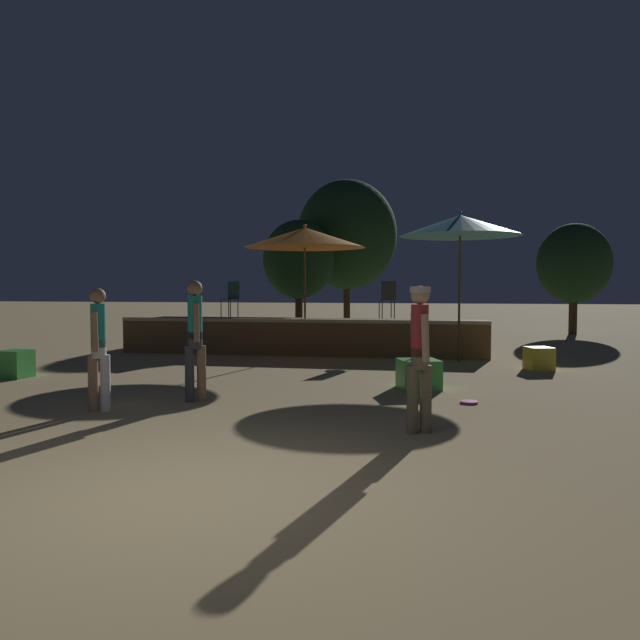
{
  "coord_description": "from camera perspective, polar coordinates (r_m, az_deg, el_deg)",
  "views": [
    {
      "loc": [
        2.03,
        -4.44,
        1.62
      ],
      "look_at": [
        0.0,
        6.07,
        1.06
      ],
      "focal_mm": 35.0,
      "sensor_mm": 36.0,
      "label": 1
    }
  ],
  "objects": [
    {
      "name": "ground_plane",
      "position": [
        5.15,
        -13.44,
        -15.45
      ],
      "size": [
        120.0,
        120.0,
        0.0
      ],
      "primitive_type": "plane",
      "color": "tan"
    },
    {
      "name": "wooden_deck",
      "position": [
        15.83,
        -1.2,
        -1.43
      ],
      "size": [
        8.88,
        2.37,
        0.88
      ],
      "color": "brown",
      "rests_on": "ground"
    },
    {
      "name": "patio_umbrella_0",
      "position": [
        14.9,
        -1.39,
        7.53
      ],
      "size": [
        2.88,
        2.88,
        3.12
      ],
      "color": "brown",
      "rests_on": "ground"
    },
    {
      "name": "patio_umbrella_1",
      "position": [
        14.0,
        12.69,
        8.41
      ],
      "size": [
        2.64,
        2.64,
        3.27
      ],
      "color": "brown",
      "rests_on": "ground"
    },
    {
      "name": "cube_seat_0",
      "position": [
        12.96,
        19.39,
        -3.35
      ],
      "size": [
        0.59,
        0.59,
        0.45
      ],
      "rotation": [
        0.0,
        0.0,
        0.32
      ],
      "color": "yellow",
      "rests_on": "ground"
    },
    {
      "name": "cube_seat_1",
      "position": [
        12.47,
        -26.08,
        -3.63
      ],
      "size": [
        0.51,
        0.51,
        0.5
      ],
      "rotation": [
        0.0,
        0.0,
        -0.08
      ],
      "color": "#4CC651",
      "rests_on": "ground"
    },
    {
      "name": "cube_seat_2",
      "position": [
        10.12,
        9.01,
        -4.91
      ],
      "size": [
        0.77,
        0.77,
        0.47
      ],
      "rotation": [
        0.0,
        0.0,
        0.32
      ],
      "color": "#4CC651",
      "rests_on": "ground"
    },
    {
      "name": "person_0",
      "position": [
        8.63,
        -19.59,
        -2.28
      ],
      "size": [
        0.28,
        0.45,
        1.61
      ],
      "rotation": [
        0.0,
        0.0,
        0.25
      ],
      "color": "#997051",
      "rests_on": "ground"
    },
    {
      "name": "person_1",
      "position": [
        8.99,
        -11.35,
        -1.45
      ],
      "size": [
        0.29,
        0.44,
        1.72
      ],
      "rotation": [
        0.0,
        0.0,
        3.64
      ],
      "color": "#997051",
      "rests_on": "ground"
    },
    {
      "name": "person_2",
      "position": [
        7.0,
        9.09,
        -2.89
      ],
      "size": [
        0.28,
        0.43,
        1.64
      ],
      "rotation": [
        0.0,
        0.0,
        3.56
      ],
      "color": "#72664C",
      "rests_on": "ground"
    },
    {
      "name": "bistro_chair_0",
      "position": [
        15.04,
        6.22,
        2.21
      ],
      "size": [
        0.43,
        0.44,
        0.9
      ],
      "rotation": [
        0.0,
        0.0,
        3.48
      ],
      "color": "#2D3338",
      "rests_on": "wooden_deck"
    },
    {
      "name": "bistro_chair_1",
      "position": [
        15.95,
        -8.07,
        2.24
      ],
      "size": [
        0.44,
        0.44,
        0.9
      ],
      "rotation": [
        0.0,
        0.0,
        5.93
      ],
      "color": "#1E4C47",
      "rests_on": "wooden_deck"
    },
    {
      "name": "frisbee_disc",
      "position": [
        9.04,
        13.48,
        -7.31
      ],
      "size": [
        0.25,
        0.25,
        0.03
      ],
      "color": "#E54C99",
      "rests_on": "ground"
    },
    {
      "name": "background_tree_0",
      "position": [
        23.31,
        22.21,
        4.81
      ],
      "size": [
        2.49,
        2.49,
        3.83
      ],
      "color": "#3D2B1C",
      "rests_on": "ground"
    },
    {
      "name": "background_tree_1",
      "position": [
        26.31,
        2.48,
        7.78
      ],
      "size": [
        4.15,
        4.15,
        6.11
      ],
      "color": "#3D2B1C",
      "rests_on": "ground"
    },
    {
      "name": "background_tree_2",
      "position": [
        23.79,
        -1.95,
        5.53
      ],
      "size": [
        2.72,
        2.72,
        4.18
      ],
      "color": "#3D2B1C",
      "rests_on": "ground"
    }
  ]
}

